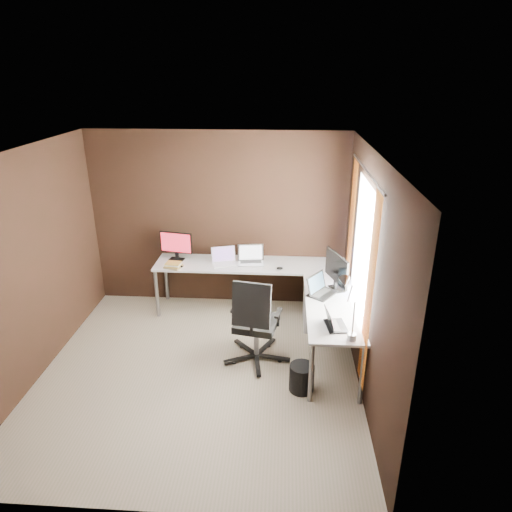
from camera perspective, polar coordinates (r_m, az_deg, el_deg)
The scene contains 15 objects.
room at distance 4.82m, azimuth -3.57°, elevation -1.68°, with size 3.60×3.60×2.50m.
desk at distance 5.92m, azimuth 2.54°, elevation -3.27°, with size 2.65×2.25×0.73m.
drawer_pedestal at distance 6.21m, azimuth 7.95°, elevation -6.09°, with size 0.42×0.50×0.60m, color white.
monitor_left at distance 6.48m, azimuth -9.96°, elevation 1.45°, with size 0.46×0.17×0.41m.
monitor_right at distance 5.58m, azimuth 10.05°, elevation -1.69°, with size 0.23×0.55×0.47m.
laptop_white at distance 6.34m, azimuth -4.00°, elevation -0.50°, with size 0.39×0.32×0.22m.
laptop_silver at distance 6.35m, azimuth -0.65°, elevation -0.36°, with size 0.39×0.30×0.24m.
laptop_black_big at distance 5.54m, azimuth 8.03°, elevation -4.18°, with size 0.41×0.43×0.23m.
laptop_black_small at distance 4.89m, azimuth 9.66°, elevation -8.27°, with size 0.25×0.32×0.20m.
book_stack at distance 6.30m, azimuth -10.29°, elevation -1.13°, with size 0.26×0.23×0.07m.
mouse_left at distance 6.29m, azimuth -9.46°, elevation -1.30°, with size 0.08×0.05×0.03m, color black.
mouse_corner at distance 6.15m, azimuth 2.98°, elevation -1.54°, with size 0.09×0.06×0.04m, color black.
desk_lamp at distance 4.57m, azimuth 11.33°, elevation -5.35°, with size 0.20×0.24×0.66m.
office_chair at distance 5.44m, azimuth -0.05°, elevation -10.07°, with size 0.62×0.63×1.10m.
wastebasket at distance 5.11m, azimuth 5.72°, elevation -14.90°, with size 0.27×0.27×0.31m, color black.
Camera 1 is at (0.93, -4.30, 3.24)m, focal length 32.00 mm.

